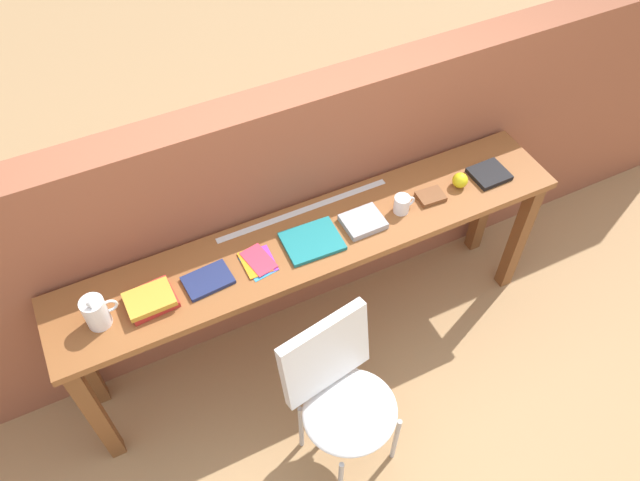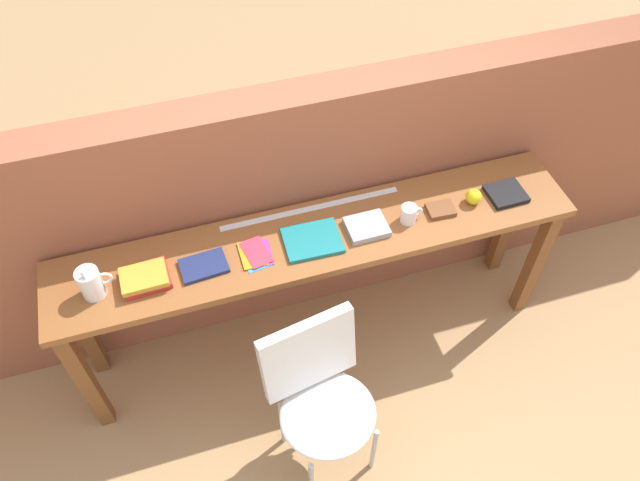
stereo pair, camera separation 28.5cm
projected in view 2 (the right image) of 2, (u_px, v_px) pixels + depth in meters
name	position (u px, v px, depth m)	size (l,w,h in m)	color
ground_plane	(334.00, 380.00, 3.39)	(40.00, 40.00, 0.00)	tan
brick_wall_back	(298.00, 207.00, 3.23)	(6.00, 0.20, 1.45)	#935138
sideboard	(317.00, 254.00, 3.01)	(2.50, 0.44, 0.88)	brown
chair_white_moulded	(321.00, 394.00, 2.77)	(0.51, 0.52, 0.89)	white
pitcher_white	(91.00, 283.00, 2.63)	(0.14, 0.10, 0.18)	white
book_stack_leftmost	(145.00, 278.00, 2.71)	(0.21, 0.18, 0.06)	red
magazine_cycling	(204.00, 266.00, 2.77)	(0.21, 0.14, 0.02)	navy
pamphlet_pile_colourful	(256.00, 254.00, 2.82)	(0.15, 0.19, 0.01)	#3399D8
book_open_centre	(312.00, 240.00, 2.87)	(0.26, 0.21, 0.02)	#19757A
book_grey_hardcover	(367.00, 227.00, 2.91)	(0.19, 0.16, 0.03)	#9E9EA3
mug	(409.00, 214.00, 2.93)	(0.11, 0.08, 0.09)	white
leather_journal_brown	(441.00, 210.00, 2.99)	(0.13, 0.10, 0.02)	brown
sports_ball_small	(474.00, 197.00, 3.01)	(0.08, 0.08, 0.08)	yellow
book_repair_rightmost	(506.00, 194.00, 3.06)	(0.18, 0.16, 0.02)	black
ruler_metal_back_edge	(311.00, 209.00, 3.01)	(0.89, 0.03, 0.00)	silver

